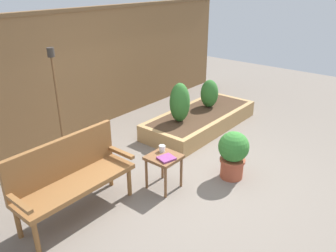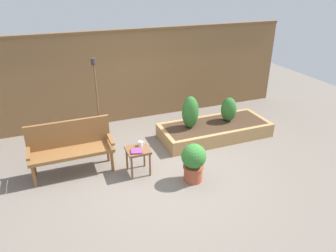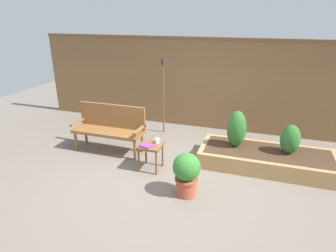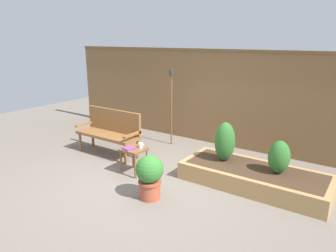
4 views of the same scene
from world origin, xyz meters
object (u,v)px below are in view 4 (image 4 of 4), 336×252
at_px(garden_bench, 110,129).
at_px(shrub_near_bench, 225,142).
at_px(cup_on_table, 141,145).
at_px(potted_boxwood, 150,175).
at_px(side_table, 134,153).
at_px(book_on_table, 129,148).
at_px(tiki_torch, 171,94).
at_px(shrub_far_corner, 279,157).

distance_m(garden_bench, shrub_near_bench, 2.49).
xyz_separation_m(cup_on_table, potted_boxwood, (0.72, -0.68, -0.14)).
height_order(side_table, potted_boxwood, potted_boxwood).
height_order(cup_on_table, shrub_near_bench, shrub_near_bench).
distance_m(book_on_table, potted_boxwood, 0.99).
distance_m(potted_boxwood, tiki_torch, 2.71).
bearing_deg(garden_bench, shrub_far_corner, 5.10).
xyz_separation_m(cup_on_table, tiki_torch, (-0.45, 1.64, 0.66)).
relative_size(garden_bench, shrub_near_bench, 2.08).
distance_m(side_table, book_on_table, 0.13).
height_order(garden_bench, book_on_table, garden_bench).
relative_size(side_table, shrub_far_corner, 0.89).
height_order(garden_bench, side_table, garden_bench).
xyz_separation_m(book_on_table, shrub_near_bench, (1.44, 0.89, 0.15)).
bearing_deg(shrub_near_bench, cup_on_table, -151.43).
bearing_deg(shrub_far_corner, potted_boxwood, -137.54).
relative_size(garden_bench, book_on_table, 7.25).
height_order(potted_boxwood, tiki_torch, tiki_torch).
bearing_deg(garden_bench, tiki_torch, 59.77).
height_order(cup_on_table, potted_boxwood, potted_boxwood).
bearing_deg(potted_boxwood, shrub_near_bench, 67.26).
height_order(side_table, shrub_near_bench, shrub_near_bench).
distance_m(cup_on_table, shrub_near_bench, 1.49).
distance_m(garden_bench, tiki_torch, 1.56).
relative_size(book_on_table, potted_boxwood, 0.29).
distance_m(cup_on_table, potted_boxwood, 1.00).
bearing_deg(tiki_torch, shrub_far_corner, -19.01).
relative_size(cup_on_table, book_on_table, 0.59).
bearing_deg(shrub_near_bench, garden_bench, -172.98).
xyz_separation_m(side_table, potted_boxwood, (0.81, -0.58, -0.01)).
relative_size(cup_on_table, tiki_torch, 0.07).
distance_m(side_table, potted_boxwood, 0.99).
bearing_deg(tiki_torch, side_table, -78.22).
relative_size(side_table, cup_on_table, 4.10).
height_order(garden_bench, shrub_far_corner, garden_bench).
relative_size(potted_boxwood, tiki_torch, 0.40).
xyz_separation_m(book_on_table, tiki_torch, (-0.32, 1.82, 0.69)).
bearing_deg(garden_bench, shrub_near_bench, 7.02).
bearing_deg(shrub_near_bench, side_table, -149.72).
distance_m(potted_boxwood, shrub_far_corner, 2.06).
xyz_separation_m(cup_on_table, shrub_far_corner, (2.24, 0.71, 0.04)).
distance_m(garden_bench, side_table, 1.20).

